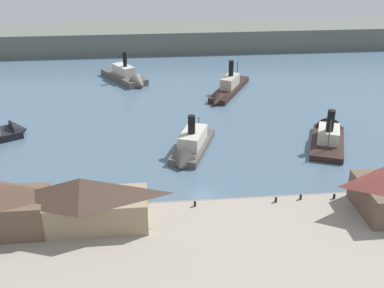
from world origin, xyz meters
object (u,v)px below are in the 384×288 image
mooring_post_center_east (334,196)px  mooring_post_center_west (301,197)px  ferry_shed_west_terminal (82,202)px  ferry_approaching_west (128,77)px  mooring_post_east (195,204)px  ferry_departing_north (227,90)px  ferry_outer_harbor (190,147)px  mooring_post_west (276,200)px  ferry_moored_west (328,135)px

mooring_post_center_east → mooring_post_center_west: (-5.89, 0.37, 0.00)m
ferry_shed_west_terminal → ferry_approaching_west: ferry_shed_west_terminal is taller
ferry_shed_west_terminal → mooring_post_east: ferry_shed_west_terminal is taller
ferry_departing_north → ferry_outer_harbor: 39.17m
ferry_outer_harbor → mooring_post_west: bearing=-60.0°
ferry_moored_west → mooring_post_east: bearing=-141.9°
mooring_post_center_west → ferry_outer_harbor: (-17.34, 21.69, -0.04)m
ferry_approaching_west → ferry_outer_harbor: (14.46, -50.98, 0.12)m
mooring_post_east → ferry_moored_west: size_ratio=0.04×
mooring_post_west → ferry_departing_north: bearing=88.9°
mooring_post_east → ferry_outer_harbor: (1.27, 22.06, -0.04)m
mooring_post_center_east → mooring_post_west: 10.43m
mooring_post_center_east → ferry_moored_west: bearing=71.9°
mooring_post_east → ferry_outer_harbor: bearing=86.7°
mooring_post_center_east → ferry_approaching_west: (-37.68, 73.04, -0.16)m
ferry_approaching_west → mooring_post_center_east: bearing=-62.7°
mooring_post_center_west → ferry_departing_north: size_ratio=0.04×
mooring_post_center_east → ferry_moored_west: (8.46, 25.87, -0.30)m
mooring_post_west → ferry_outer_harbor: ferry_outer_harbor is taller
mooring_post_center_east → ferry_departing_north: ferry_departing_north is taller
ferry_shed_west_terminal → mooring_post_center_east: (42.58, 3.83, -3.93)m
ferry_shed_west_terminal → ferry_approaching_west: (4.90, 76.87, -4.09)m
mooring_post_east → ferry_departing_north: bearing=75.5°
ferry_moored_west → ferry_outer_harbor: 31.91m
mooring_post_east → ferry_moored_west: (32.96, 25.88, -0.30)m
ferry_shed_west_terminal → ferry_approaching_west: bearing=86.4°
ferry_shed_west_terminal → mooring_post_center_west: bearing=6.5°
ferry_shed_west_terminal → ferry_departing_north: ferry_shed_west_terminal is taller
ferry_moored_west → ferry_outer_harbor: size_ratio=1.03×
mooring_post_center_west → ferry_shed_west_terminal: bearing=-173.5°
ferry_outer_harbor → mooring_post_east: bearing=-93.3°
mooring_post_center_west → ferry_departing_north: 58.40m
mooring_post_east → ferry_outer_harbor: 22.10m
mooring_post_center_west → ferry_outer_harbor: 27.77m
mooring_post_center_east → ferry_outer_harbor: size_ratio=0.05×
ferry_shed_west_terminal → ferry_moored_west: 59.20m
mooring_post_center_west → ferry_approaching_west: (-31.79, 72.68, -0.16)m
mooring_post_center_west → ferry_departing_north: bearing=93.3°
mooring_post_west → ferry_departing_north: ferry_departing_north is taller
mooring_post_west → ferry_outer_harbor: bearing=120.0°
mooring_post_center_west → mooring_post_west: bearing=-174.5°
mooring_post_west → ferry_moored_west: 32.09m
mooring_post_center_east → ferry_departing_north: 59.40m
ferry_shed_west_terminal → mooring_post_east: bearing=11.9°
mooring_post_west → mooring_post_center_west: bearing=5.5°
ferry_approaching_west → ferry_outer_harbor: size_ratio=1.05×
mooring_post_center_east → ferry_outer_harbor: bearing=136.5°
mooring_post_center_west → ferry_moored_west: 29.26m
ferry_shed_west_terminal → mooring_post_center_east: ferry_shed_west_terminal is taller
mooring_post_east → mooring_post_center_west: 18.62m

